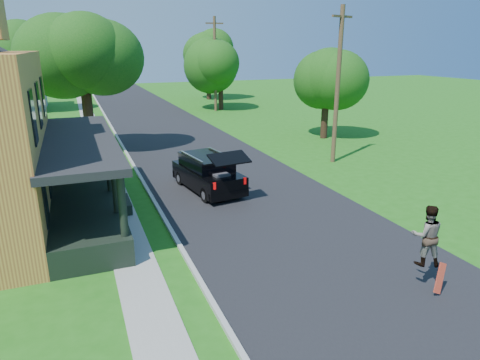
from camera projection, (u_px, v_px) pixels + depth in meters
name	position (u px, v px, depth m)	size (l,w,h in m)	color
ground	(314.00, 250.00, 14.01)	(140.00, 140.00, 0.00)	#1F6514
street	(175.00, 136.00, 31.79)	(8.00, 120.00, 0.02)	black
curb	(119.00, 140.00, 30.38)	(0.15, 120.00, 0.12)	#A5A5A0
sidewalk	(96.00, 142.00, 29.85)	(1.30, 120.00, 0.03)	gray
front_walk	(11.00, 224.00, 16.04)	(6.50, 1.20, 0.03)	gray
black_suv	(208.00, 173.00, 19.61)	(2.41, 4.89, 2.18)	black
skateboarder	(427.00, 235.00, 11.44)	(1.02, 0.93, 1.71)	black
skateboard	(440.00, 279.00, 11.41)	(0.53, 0.27, 0.82)	#9A210D
tree_left_mid	(80.00, 50.00, 25.36)	(7.43, 7.06, 9.29)	black
tree_left_far	(21.00, 55.00, 41.92)	(6.32, 6.13, 8.87)	black
tree_right_near	(326.00, 79.00, 30.00)	(4.88, 4.85, 6.68)	black
tree_right_mid	(220.00, 58.00, 43.75)	(6.12, 5.97, 8.35)	black
tree_right_far	(208.00, 50.00, 52.34)	(7.07, 6.83, 9.08)	black
utility_pole_near	(338.00, 85.00, 23.49)	(1.53, 0.59, 8.49)	#4B3923
utility_pole_far	(215.00, 63.00, 42.99)	(1.79, 0.31, 9.24)	#4B3923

